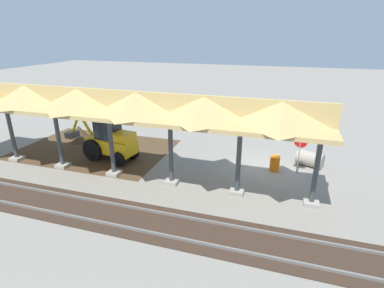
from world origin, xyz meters
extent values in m
plane|color=gray|center=(0.00, 0.00, 0.00)|extent=(120.00, 120.00, 0.00)
cube|color=#4C3823|center=(11.70, 0.59, 0.00)|extent=(10.23, 7.00, 0.01)
cube|color=#9E998E|center=(-2.30, 3.69, 0.10)|extent=(0.70, 0.70, 0.20)
cylinder|color=#383D42|center=(-2.30, 3.69, 1.80)|extent=(0.24, 0.24, 3.60)
cube|color=#9E998E|center=(1.24, 3.69, 0.10)|extent=(0.70, 0.70, 0.20)
cylinder|color=#383D42|center=(1.24, 3.69, 1.80)|extent=(0.24, 0.24, 3.60)
cube|color=#9E998E|center=(4.77, 3.69, 0.10)|extent=(0.70, 0.70, 0.20)
cylinder|color=#383D42|center=(4.77, 3.69, 1.80)|extent=(0.24, 0.24, 3.60)
cube|color=#9E998E|center=(8.30, 3.69, 0.10)|extent=(0.70, 0.70, 0.20)
cylinder|color=#383D42|center=(8.30, 3.69, 1.80)|extent=(0.24, 0.24, 3.60)
cube|color=#9E998E|center=(11.84, 3.69, 0.10)|extent=(0.70, 0.70, 0.20)
cylinder|color=#383D42|center=(11.84, 3.69, 1.80)|extent=(0.24, 0.24, 3.60)
cube|color=#9E998E|center=(15.37, 3.69, 0.10)|extent=(0.70, 0.70, 0.20)
cylinder|color=#383D42|center=(15.37, 3.69, 1.80)|extent=(0.24, 0.24, 3.60)
cube|color=tan|center=(8.30, 3.69, 3.70)|extent=(22.41, 3.20, 0.20)
cube|color=tan|center=(8.30, 3.69, 4.35)|extent=(22.41, 0.20, 1.10)
pyramid|color=tan|center=(-0.53, 3.69, 4.35)|extent=(3.18, 3.20, 1.10)
pyramid|color=tan|center=(3.00, 3.69, 4.35)|extent=(3.18, 3.20, 1.10)
pyramid|color=tan|center=(6.54, 3.69, 4.35)|extent=(3.18, 3.20, 1.10)
pyramid|color=tan|center=(10.07, 3.69, 4.35)|extent=(3.18, 3.20, 1.10)
pyramid|color=tan|center=(13.61, 3.69, 4.35)|extent=(3.18, 3.20, 1.10)
cube|color=slate|center=(0.00, 6.60, 0.07)|extent=(60.00, 0.08, 0.15)
cube|color=slate|center=(0.00, 8.03, 0.07)|extent=(60.00, 0.08, 0.15)
cube|color=#38281E|center=(0.00, 7.32, 0.01)|extent=(60.00, 2.58, 0.03)
cylinder|color=gray|center=(-1.68, 0.35, 1.08)|extent=(0.06, 0.06, 2.17)
cylinder|color=red|center=(-1.68, 0.35, 1.98)|extent=(0.73, 0.26, 0.76)
cube|color=#EAB214|center=(9.59, 1.73, 0.97)|extent=(3.37, 1.80, 0.90)
cube|color=#1E262D|center=(9.79, 1.70, 2.12)|extent=(1.47, 1.36, 1.40)
cube|color=#EAB214|center=(8.58, 1.90, 1.67)|extent=(1.31, 1.26, 0.50)
cylinder|color=black|center=(10.42, 0.87, 0.70)|extent=(1.43, 0.52, 1.40)
cylinder|color=black|center=(10.65, 2.28, 0.70)|extent=(1.43, 0.52, 1.40)
cylinder|color=black|center=(8.41, 1.27, 0.45)|extent=(0.94, 0.44, 0.90)
cylinder|color=black|center=(8.62, 2.55, 0.45)|extent=(0.94, 0.44, 0.90)
cylinder|color=#EAB214|center=(11.62, 1.40, 2.08)|extent=(1.08, 0.35, 1.41)
cylinder|color=#EAB214|center=(12.52, 1.25, 1.94)|extent=(1.06, 0.33, 1.66)
cube|color=#47474C|center=(12.98, 1.18, 1.15)|extent=(0.72, 0.89, 0.40)
cone|color=#4C3823|center=(13.81, -0.56, 0.00)|extent=(3.68, 3.68, 2.37)
cylinder|color=#9E9384|center=(-2.42, -0.96, 0.46)|extent=(1.72, 1.38, 0.92)
cylinder|color=black|center=(-1.72, -1.23, 0.46)|extent=(0.23, 0.57, 0.60)
cylinder|color=orange|center=(-0.42, 0.37, 0.45)|extent=(0.56, 0.56, 0.90)
camera|label=1|loc=(-0.64, 17.10, 7.65)|focal=28.00mm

